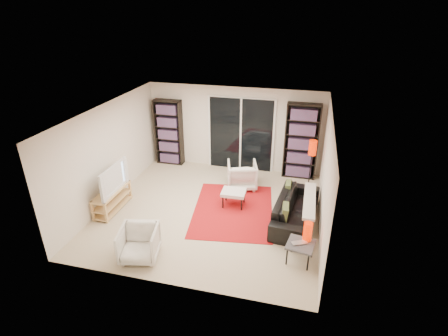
{
  "coord_description": "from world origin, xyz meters",
  "views": [
    {
      "loc": [
        2.03,
        -6.77,
        4.47
      ],
      "look_at": [
        0.25,
        0.3,
        1.0
      ],
      "focal_mm": 28.0,
      "sensor_mm": 36.0,
      "label": 1
    }
  ],
  "objects": [
    {
      "name": "wall_right",
      "position": [
        2.5,
        0.0,
        1.2
      ],
      "size": [
        0.02,
        5.0,
        2.4
      ],
      "primitive_type": "cube",
      "color": "silver",
      "rests_on": "ground"
    },
    {
      "name": "tv_stand",
      "position": [
        -2.26,
        -0.52,
        0.26
      ],
      "size": [
        0.38,
        1.2,
        0.5
      ],
      "color": "tan",
      "rests_on": "floor"
    },
    {
      "name": "armchair_front",
      "position": [
        -0.84,
        -1.96,
        0.33
      ],
      "size": [
        0.84,
        0.86,
        0.66
      ],
      "primitive_type": "imported",
      "rotation": [
        0.0,
        0.0,
        0.22
      ],
      "color": "silver",
      "rests_on": "floor"
    },
    {
      "name": "wall_left",
      "position": [
        -2.5,
        0.0,
        1.2
      ],
      "size": [
        0.02,
        5.0,
        2.4
      ],
      "primitive_type": "cube",
      "color": "silver",
      "rests_on": "ground"
    },
    {
      "name": "rug",
      "position": [
        0.52,
        0.13,
        0.01
      ],
      "size": [
        2.16,
        2.71,
        0.01
      ],
      "primitive_type": "cube",
      "rotation": [
        0.0,
        0.0,
        0.14
      ],
      "color": "#AC1215",
      "rests_on": "floor"
    },
    {
      "name": "table_lamp",
      "position": [
        2.24,
        -1.15,
        0.59
      ],
      "size": [
        0.17,
        0.17,
        0.37
      ],
      "primitive_type": "cylinder",
      "color": "#EF2300",
      "rests_on": "side_table"
    },
    {
      "name": "armchair_back",
      "position": [
        0.48,
        1.33,
        0.35
      ],
      "size": [
        0.92,
        0.94,
        0.7
      ],
      "primitive_type": "imported",
      "rotation": [
        0.0,
        0.0,
        3.41
      ],
      "color": "silver",
      "rests_on": "floor"
    },
    {
      "name": "floor",
      "position": [
        0.0,
        0.0,
        0.0
      ],
      "size": [
        5.0,
        5.0,
        0.0
      ],
      "primitive_type": "plane",
      "color": "beige",
      "rests_on": "ground"
    },
    {
      "name": "wall_front",
      "position": [
        0.0,
        -2.5,
        1.2
      ],
      "size": [
        5.0,
        0.02,
        2.4
      ],
      "primitive_type": "cube",
      "color": "silver",
      "rests_on": "ground"
    },
    {
      "name": "bookshelf_right",
      "position": [
        1.9,
        2.33,
        1.05
      ],
      "size": [
        0.9,
        0.3,
        2.1
      ],
      "color": "black",
      "rests_on": "ground"
    },
    {
      "name": "bookshelf_left",
      "position": [
        -1.95,
        2.33,
        0.98
      ],
      "size": [
        0.8,
        0.3,
        1.95
      ],
      "color": "black",
      "rests_on": "ground"
    },
    {
      "name": "wall_back",
      "position": [
        0.0,
        2.5,
        1.2
      ],
      "size": [
        5.0,
        0.02,
        2.4
      ],
      "primitive_type": "cube",
      "color": "silver",
      "rests_on": "ground"
    },
    {
      "name": "side_table",
      "position": [
        2.13,
        -1.31,
        0.36
      ],
      "size": [
        0.57,
        0.57,
        0.4
      ],
      "color": "#46464B",
      "rests_on": "floor"
    },
    {
      "name": "tv",
      "position": [
        -2.24,
        -0.52,
        0.83
      ],
      "size": [
        0.15,
        1.14,
        0.65
      ],
      "primitive_type": "imported",
      "rotation": [
        0.0,
        0.0,
        1.57
      ],
      "color": "black",
      "rests_on": "tv_stand"
    },
    {
      "name": "sliding_door",
      "position": [
        0.2,
        2.46,
        1.05
      ],
      "size": [
        1.92,
        0.08,
        2.16
      ],
      "color": "white",
      "rests_on": "ground"
    },
    {
      "name": "sofa",
      "position": [
        1.97,
        0.06,
        0.3
      ],
      "size": [
        1.02,
        2.13,
        0.6
      ],
      "primitive_type": "imported",
      "rotation": [
        0.0,
        0.0,
        1.46
      ],
      "color": "black",
      "rests_on": "floor"
    },
    {
      "name": "ceiling",
      "position": [
        0.0,
        0.0,
        2.4
      ],
      "size": [
        5.0,
        5.0,
        0.02
      ],
      "primitive_type": "cube",
      "color": "white",
      "rests_on": "wall_back"
    },
    {
      "name": "laptop",
      "position": [
        2.13,
        -1.35,
        0.41
      ],
      "size": [
        0.35,
        0.3,
        0.02
      ],
      "primitive_type": "imported",
      "rotation": [
        0.0,
        0.0,
        0.45
      ],
      "color": "silver",
      "rests_on": "side_table"
    },
    {
      "name": "ottoman",
      "position": [
        0.48,
        0.34,
        0.35
      ],
      "size": [
        0.58,
        0.48,
        0.4
      ],
      "color": "silver",
      "rests_on": "floor"
    },
    {
      "name": "floor_lamp",
      "position": [
        2.2,
        1.53,
        1.07
      ],
      "size": [
        0.21,
        0.21,
        1.4
      ],
      "color": "black",
      "rests_on": "floor"
    }
  ]
}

